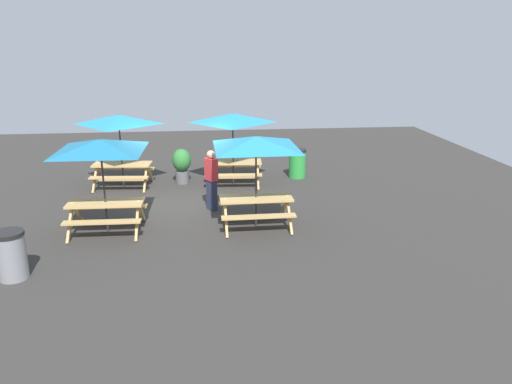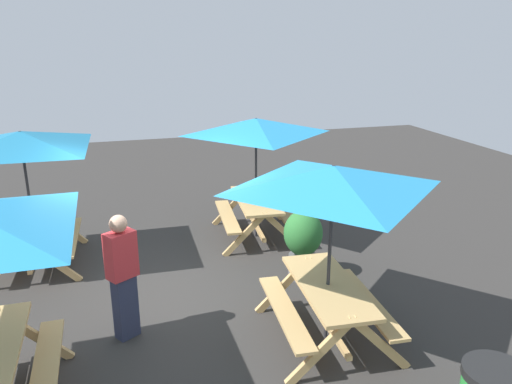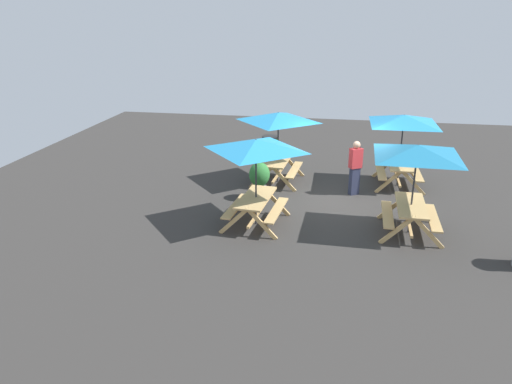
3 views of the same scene
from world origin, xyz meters
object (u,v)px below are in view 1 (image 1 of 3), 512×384
Objects in this scene: picnic_table_3 at (233,123)px; trash_bin_green at (297,163)px; picnic_table_1 at (119,125)px; person_standing at (211,179)px; potted_plant_0 at (182,164)px; trash_bin_gray at (11,255)px; picnic_table_0 at (256,149)px; picnic_table_2 at (101,152)px.

trash_bin_green is (-2.21, -0.59, -1.49)m from picnic_table_3.
picnic_table_1 and picnic_table_3 have the same top height.
picnic_table_3 reaches higher than person_standing.
person_standing is (-0.90, 2.77, 0.24)m from potted_plant_0.
trash_bin_gray is 0.86× the size of potted_plant_0.
picnic_table_0 reaches higher than potted_plant_0.
picnic_table_2 is at bearing -1.23° from picnic_table_0.
trash_bin_green is 3.87m from potted_plant_0.
picnic_table_0 is 1.21× the size of picnic_table_3.
picnic_table_3 is (-3.51, 0.09, 0.00)m from picnic_table_1.
trash_bin_green is at bearing -169.93° from picnic_table_1.
trash_bin_green is at bearing -140.07° from picnic_table_2.
trash_bin_green is (-6.96, -6.76, 0.00)m from trash_bin_gray.
trash_bin_gray and trash_bin_green have the same top height.
picnic_table_0 reaches higher than trash_bin_green.
picnic_table_0 is 1.21× the size of picnic_table_1.
picnic_table_3 is 2.38× the size of trash_bin_green.
picnic_table_2 is 2.89× the size of trash_bin_green.
picnic_table_2 is at bearing -93.99° from person_standing.
potted_plant_0 is at bearing -65.52° from picnic_table_0.
picnic_table_1 reaches higher than person_standing.
picnic_table_1 reaches higher than trash_bin_green.
picnic_table_2 is 5.08m from picnic_table_3.
trash_bin_green is at bearing -160.95° from picnic_table_3.
trash_bin_gray is 0.59× the size of person_standing.
trash_bin_green is (-1.89, -4.44, -1.49)m from picnic_table_0.
trash_bin_green is at bearing -175.90° from potted_plant_0.
picnic_table_2 is 4.67m from potted_plant_0.
trash_bin_green is at bearing 104.02° from person_standing.
picnic_table_0 and picnic_table_1 have the same top height.
picnic_table_1 is at bearing -164.56° from person_standing.
picnic_table_1 is 2.38× the size of trash_bin_green.
person_standing is at bearing 142.28° from picnic_table_1.
picnic_table_0 is 2.89× the size of trash_bin_gray.
picnic_table_1 reaches higher than potted_plant_0.
trash_bin_gray is at bearing 23.80° from picnic_table_0.
picnic_table_2 is 2.89× the size of trash_bin_gray.
picnic_table_1 is 6.55m from trash_bin_gray.
person_standing is at bearing -150.75° from picnic_table_2.
picnic_table_1 is 3.91m from person_standing.
picnic_table_2 is at bearing 52.86° from picnic_table_3.
trash_bin_green is 4.27m from person_standing.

